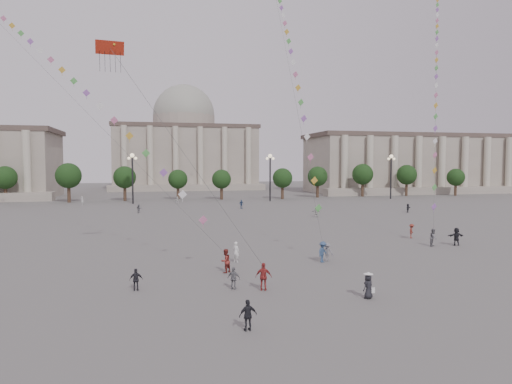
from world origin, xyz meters
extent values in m
plane|color=#54524F|center=(0.00, 0.00, 0.00)|extent=(360.00, 360.00, 0.00)
cube|color=gray|center=(75.00, 95.00, 8.00)|extent=(80.00, 22.00, 16.00)
cube|color=#4F413A|center=(75.00, 95.00, 16.60)|extent=(81.60, 22.44, 1.20)
cube|color=gray|center=(75.00, 82.00, 1.00)|extent=(84.00, 4.00, 2.00)
cube|color=gray|center=(0.00, 130.00, 10.00)|extent=(46.00, 30.00, 20.00)
cube|color=#4F413A|center=(0.00, 130.00, 20.60)|extent=(46.92, 30.60, 1.20)
cube|color=gray|center=(0.00, 113.00, 1.00)|extent=(48.30, 4.00, 2.00)
cylinder|color=gray|center=(0.00, 130.00, 22.50)|extent=(21.00, 21.00, 5.00)
sphere|color=gray|center=(0.00, 130.00, 25.00)|extent=(21.00, 21.00, 21.00)
cylinder|color=#3B281D|center=(-42.00, 78.00, 1.76)|extent=(0.70, 0.70, 3.52)
sphere|color=black|center=(-42.00, 78.00, 5.44)|extent=(5.12, 5.12, 5.12)
cylinder|color=#3B281D|center=(-30.00, 78.00, 1.76)|extent=(0.70, 0.70, 3.52)
sphere|color=black|center=(-30.00, 78.00, 5.44)|extent=(5.12, 5.12, 5.12)
cylinder|color=#3B281D|center=(-18.00, 78.00, 1.76)|extent=(0.70, 0.70, 3.52)
sphere|color=black|center=(-18.00, 78.00, 5.44)|extent=(5.12, 5.12, 5.12)
cylinder|color=#3B281D|center=(-6.00, 78.00, 1.76)|extent=(0.70, 0.70, 3.52)
sphere|color=black|center=(-6.00, 78.00, 5.44)|extent=(5.12, 5.12, 5.12)
cylinder|color=#3B281D|center=(6.00, 78.00, 1.76)|extent=(0.70, 0.70, 3.52)
sphere|color=black|center=(6.00, 78.00, 5.44)|extent=(5.12, 5.12, 5.12)
cylinder|color=#3B281D|center=(18.00, 78.00, 1.76)|extent=(0.70, 0.70, 3.52)
sphere|color=black|center=(18.00, 78.00, 5.44)|extent=(5.12, 5.12, 5.12)
cylinder|color=#3B281D|center=(30.00, 78.00, 1.76)|extent=(0.70, 0.70, 3.52)
sphere|color=black|center=(30.00, 78.00, 5.44)|extent=(5.12, 5.12, 5.12)
cylinder|color=#3B281D|center=(42.00, 78.00, 1.76)|extent=(0.70, 0.70, 3.52)
sphere|color=black|center=(42.00, 78.00, 5.44)|extent=(5.12, 5.12, 5.12)
cylinder|color=#3B281D|center=(54.00, 78.00, 1.76)|extent=(0.70, 0.70, 3.52)
sphere|color=black|center=(54.00, 78.00, 5.44)|extent=(5.12, 5.12, 5.12)
cylinder|color=#3B281D|center=(66.00, 78.00, 1.76)|extent=(0.70, 0.70, 3.52)
sphere|color=black|center=(66.00, 78.00, 5.44)|extent=(5.12, 5.12, 5.12)
cylinder|color=#262628|center=(-15.00, 70.00, 5.00)|extent=(0.36, 0.36, 10.00)
sphere|color=#FFE5B2|center=(-15.00, 70.00, 10.20)|extent=(0.90, 0.90, 0.90)
sphere|color=#FFE5B2|center=(-15.70, 70.00, 9.60)|extent=(0.60, 0.60, 0.60)
sphere|color=#FFE5B2|center=(-14.30, 70.00, 9.60)|extent=(0.60, 0.60, 0.60)
cylinder|color=#262628|center=(15.00, 70.00, 5.00)|extent=(0.36, 0.36, 10.00)
sphere|color=#FFE5B2|center=(15.00, 70.00, 10.20)|extent=(0.90, 0.90, 0.90)
sphere|color=#FFE5B2|center=(14.30, 70.00, 9.60)|extent=(0.60, 0.60, 0.60)
sphere|color=#FFE5B2|center=(15.70, 70.00, 9.60)|extent=(0.60, 0.60, 0.60)
cylinder|color=#262628|center=(45.00, 70.00, 5.00)|extent=(0.36, 0.36, 10.00)
sphere|color=#FFE5B2|center=(45.00, 70.00, 10.20)|extent=(0.90, 0.90, 0.90)
sphere|color=#FFE5B2|center=(44.30, 70.00, 9.60)|extent=(0.60, 0.60, 0.60)
sphere|color=#FFE5B2|center=(45.70, 70.00, 9.60)|extent=(0.60, 0.60, 0.60)
imported|color=#37507C|center=(5.39, 54.57, 0.85)|extent=(1.07, 0.72, 1.69)
imported|color=black|center=(19.81, 11.60, 0.93)|extent=(1.76, 0.71, 1.85)
imported|color=silver|center=(-5.80, 68.00, 0.76)|extent=(1.45, 1.07, 1.52)
imported|color=slate|center=(3.84, 7.32, 0.81)|extent=(1.21, 1.02, 1.62)
imported|color=beige|center=(14.41, 38.59, 0.82)|extent=(1.57, 0.68, 1.64)
imported|color=maroon|center=(17.82, 16.74, 0.82)|extent=(1.14, 1.21, 1.64)
imported|color=black|center=(32.42, 41.62, 0.75)|extent=(1.40, 1.15, 1.50)
imported|color=beige|center=(-24.85, 68.00, 0.92)|extent=(0.78, 0.79, 1.84)
imported|color=slate|center=(-13.27, 51.30, 0.75)|extent=(1.21, 1.37, 1.50)
imported|color=white|center=(-3.94, 8.77, 0.89)|extent=(0.75, 0.77, 1.79)
imported|color=maroon|center=(-3.71, -0.30, 0.94)|extent=(1.18, 0.79, 1.87)
imported|color=#232328|center=(-12.04, 1.54, 0.75)|extent=(0.88, 0.39, 1.49)
imported|color=slate|center=(-5.61, 0.41, 0.75)|extent=(0.95, 0.76, 1.51)
imported|color=black|center=(-6.23, -7.28, 0.80)|extent=(0.98, 0.51, 1.61)
imported|color=maroon|center=(-5.43, 5.18, 0.93)|extent=(1.15, 1.11, 1.86)
imported|color=#314B70|center=(3.34, 7.07, 0.91)|extent=(1.33, 1.26, 1.81)
imported|color=#5D5C61|center=(17.20, 11.71, 0.90)|extent=(1.11, 1.09, 1.80)
imported|color=black|center=(2.29, -3.52, 0.78)|extent=(0.91, 0.79, 1.57)
cone|color=white|center=(2.29, -3.52, 1.62)|extent=(0.52, 0.52, 0.14)
cylinder|color=white|center=(2.29, -3.52, 1.56)|extent=(0.60, 0.60, 0.02)
cube|color=white|center=(2.54, -3.67, 0.55)|extent=(0.22, 0.10, 0.35)
cube|color=#A92312|center=(-14.06, 9.14, 17.73)|extent=(2.25, 0.77, 1.02)
cube|color=green|center=(-14.41, 9.10, 17.98)|extent=(0.37, 0.23, 0.34)
cube|color=#1F3FA8|center=(-13.71, 9.10, 17.98)|extent=(0.37, 0.23, 0.34)
sphere|color=gold|center=(-14.41, 9.06, 17.98)|extent=(0.20, 0.20, 0.20)
sphere|color=gold|center=(-13.71, 9.06, 17.98)|extent=(0.20, 0.20, 0.20)
cylinder|color=#3F3F3F|center=(-8.88, 4.42, 9.66)|extent=(0.02, 0.02, 21.36)
cylinder|color=#3F3F3F|center=(-21.93, 26.72, 18.39)|extent=(0.02, 0.02, 63.92)
cube|color=#CE6D9A|center=(-6.93, 7.13, 3.94)|extent=(0.76, 0.25, 0.76)
cube|color=white|center=(-8.43, 9.09, 5.90)|extent=(0.76, 0.25, 0.76)
cube|color=#9C5DBA|center=(-9.93, 11.05, 7.71)|extent=(0.76, 0.25, 0.76)
cube|color=#56B051|center=(-11.43, 13.01, 9.43)|extent=(0.76, 0.25, 0.76)
cube|color=gold|center=(-12.93, 14.97, 11.09)|extent=(0.76, 0.25, 0.76)
cube|color=#CE6D9A|center=(-14.43, 16.93, 12.69)|extent=(0.76, 0.25, 0.76)
cube|color=white|center=(-15.93, 18.88, 14.26)|extent=(0.76, 0.25, 0.76)
cube|color=#9C5DBA|center=(-17.43, 20.84, 15.80)|extent=(0.76, 0.25, 0.76)
cube|color=#56B051|center=(-18.93, 22.80, 17.30)|extent=(0.76, 0.25, 0.76)
cube|color=gold|center=(-20.43, 24.76, 18.78)|extent=(0.76, 0.25, 0.76)
cube|color=#CE6D9A|center=(-21.93, 26.72, 20.24)|extent=(0.76, 0.25, 0.76)
cube|color=white|center=(-23.43, 28.68, 21.68)|extent=(0.76, 0.25, 0.76)
cube|color=#9C5DBA|center=(-24.93, 30.63, 23.10)|extent=(0.76, 0.25, 0.76)
cube|color=#56B051|center=(-26.43, 32.59, 24.50)|extent=(0.76, 0.25, 0.76)
cube|color=gold|center=(-27.93, 34.55, 25.89)|extent=(0.76, 0.25, 0.76)
cube|color=#CE6D9A|center=(-29.43, 36.51, 27.27)|extent=(0.76, 0.25, 0.76)
cylinder|color=#3F3F3F|center=(7.73, 34.78, 26.96)|extent=(0.02, 0.02, 75.78)
cube|color=#56B051|center=(3.65, 9.05, 4.50)|extent=(0.76, 0.25, 0.76)
cube|color=gold|center=(3.97, 11.03, 6.90)|extent=(0.76, 0.25, 0.76)
cube|color=#CE6D9A|center=(4.28, 13.00, 9.13)|extent=(0.76, 0.25, 0.76)
cube|color=white|center=(4.59, 14.98, 11.24)|extent=(0.76, 0.25, 0.76)
cube|color=#9C5DBA|center=(4.91, 16.96, 13.28)|extent=(0.76, 0.25, 0.76)
cube|color=#56B051|center=(5.22, 18.94, 15.25)|extent=(0.76, 0.25, 0.76)
cube|color=gold|center=(5.53, 20.92, 17.17)|extent=(0.76, 0.25, 0.76)
cube|color=#CE6D9A|center=(5.85, 22.90, 19.06)|extent=(0.76, 0.25, 0.76)
cube|color=white|center=(6.16, 24.88, 20.91)|extent=(0.76, 0.25, 0.76)
cube|color=#9C5DBA|center=(6.47, 26.86, 22.72)|extent=(0.76, 0.25, 0.76)
cube|color=#56B051|center=(6.79, 28.84, 24.52)|extent=(0.76, 0.25, 0.76)
cube|color=gold|center=(7.10, 30.82, 26.28)|extent=(0.76, 0.25, 0.76)
cube|color=#CE6D9A|center=(7.42, 32.80, 28.03)|extent=(0.76, 0.25, 0.76)
cube|color=white|center=(7.73, 34.78, 29.75)|extent=(0.76, 0.25, 0.76)
cube|color=#9C5DBA|center=(8.04, 36.76, 31.46)|extent=(0.76, 0.25, 0.76)
cube|color=#56B051|center=(8.36, 38.74, 33.15)|extent=(0.76, 0.25, 0.76)
cylinder|color=#3F3F3F|center=(28.73, 28.93, 21.05)|extent=(0.02, 0.02, 56.98)
cube|color=#9C5DBA|center=(18.08, 13.04, 3.95)|extent=(0.76, 0.25, 0.76)
cube|color=#56B051|center=(18.97, 14.36, 5.92)|extent=(0.76, 0.25, 0.76)
cube|color=gold|center=(19.86, 15.69, 7.74)|extent=(0.76, 0.25, 0.76)
cube|color=#CE6D9A|center=(20.75, 17.01, 9.46)|extent=(0.76, 0.25, 0.76)
cube|color=white|center=(21.63, 18.34, 11.13)|extent=(0.76, 0.25, 0.76)
cube|color=#9C5DBA|center=(22.52, 19.66, 12.74)|extent=(0.76, 0.25, 0.76)
cube|color=#56B051|center=(23.41, 20.98, 14.32)|extent=(0.76, 0.25, 0.76)
cube|color=gold|center=(24.29, 22.31, 15.86)|extent=(0.76, 0.25, 0.76)
cube|color=#CE6D9A|center=(25.18, 23.63, 17.37)|extent=(0.76, 0.25, 0.76)
cube|color=white|center=(26.07, 24.96, 18.85)|extent=(0.76, 0.25, 0.76)
cube|color=#9C5DBA|center=(26.96, 26.28, 20.32)|extent=(0.76, 0.25, 0.76)
cube|color=#56B051|center=(27.84, 27.61, 21.76)|extent=(0.76, 0.25, 0.76)
cube|color=gold|center=(28.73, 28.93, 23.19)|extent=(0.76, 0.25, 0.76)
cube|color=#CE6D9A|center=(29.62, 30.26, 24.60)|extent=(0.76, 0.25, 0.76)
cube|color=white|center=(30.51, 31.58, 26.00)|extent=(0.76, 0.25, 0.76)
cube|color=#9C5DBA|center=(31.39, 32.91, 27.38)|extent=(0.76, 0.25, 0.76)
cube|color=#56B051|center=(32.28, 34.23, 28.74)|extent=(0.76, 0.25, 0.76)
cube|color=gold|center=(33.17, 35.56, 30.10)|extent=(0.76, 0.25, 0.76)
cube|color=#CE6D9A|center=(34.06, 36.88, 31.45)|extent=(0.76, 0.25, 0.76)
cube|color=white|center=(34.94, 38.21, 32.78)|extent=(0.76, 0.25, 0.76)
cube|color=#9C5DBA|center=(35.83, 39.53, 34.11)|extent=(0.76, 0.25, 0.76)
cube|color=#56B051|center=(36.72, 40.86, 35.42)|extent=(0.76, 0.25, 0.76)
cube|color=gold|center=(37.60, 42.18, 36.73)|extent=(0.76, 0.25, 0.76)
camera|label=1|loc=(-10.87, -29.50, 8.50)|focal=32.00mm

